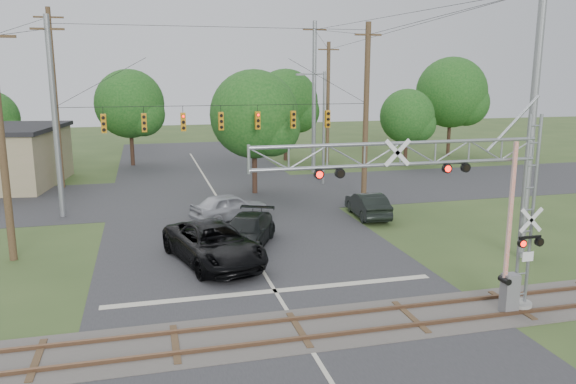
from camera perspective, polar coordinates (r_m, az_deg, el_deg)
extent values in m
plane|color=#344A22|center=(17.26, 2.99, -16.70)|extent=(160.00, 160.00, 0.00)
cube|color=#2D2D30|center=(26.21, -3.57, -6.47)|extent=(14.00, 90.00, 0.02)
cube|color=#2D2D30|center=(39.59, -7.41, -0.22)|extent=(90.00, 12.00, 0.02)
cube|color=#4D4843|center=(18.96, 1.14, -13.86)|extent=(90.00, 3.20, 0.05)
cube|color=brown|center=(18.31, 1.76, -14.61)|extent=(90.00, 0.12, 0.14)
cube|color=brown|center=(19.56, 0.56, -12.79)|extent=(90.00, 0.12, 0.14)
cylinder|color=gray|center=(22.08, 22.41, -10.61)|extent=(0.87, 0.87, 0.29)
cube|color=silver|center=(21.20, 23.18, -6.06)|extent=(0.43, 0.03, 0.34)
cube|color=slate|center=(21.40, 21.58, -9.60)|extent=(0.53, 0.43, 1.45)
cube|color=red|center=(20.40, 21.66, -1.96)|extent=(0.14, 0.09, 4.83)
cylinder|color=gray|center=(34.88, -22.60, 6.87)|extent=(0.32, 0.32, 11.50)
cylinder|color=#40301D|center=(37.30, 7.92, 7.93)|extent=(0.36, 0.36, 11.50)
cylinder|color=black|center=(34.80, -6.86, 8.72)|extent=(19.00, 0.03, 0.03)
cube|color=#C67B0E|center=(34.63, -18.21, 6.63)|extent=(0.30, 0.30, 1.10)
cube|color=#C67B0E|center=(34.56, -14.41, 6.84)|extent=(0.30, 0.30, 1.10)
cube|color=#C67B0E|center=(34.64, -10.60, 7.02)|extent=(0.30, 0.30, 1.10)
cube|color=#C67B0E|center=(34.87, -6.82, 7.17)|extent=(0.30, 0.30, 1.10)
cube|color=#C67B0E|center=(35.24, -3.11, 7.28)|extent=(0.30, 0.30, 1.10)
cube|color=#C67B0E|center=(35.76, 0.52, 7.37)|extent=(0.30, 0.30, 1.10)
cube|color=#C67B0E|center=(36.41, 4.02, 7.42)|extent=(0.30, 0.30, 1.10)
imported|color=black|center=(25.19, -7.56, -5.23)|extent=(4.56, 6.93, 1.77)
imported|color=black|center=(27.40, -4.23, -4.02)|extent=(4.07, 5.64, 1.52)
imported|color=#9D9EA4|center=(32.51, -5.97, -1.47)|extent=(4.91, 3.35, 1.55)
imported|color=black|center=(33.29, 8.09, -1.29)|extent=(1.87, 4.56, 1.47)
cylinder|color=gray|center=(42.57, 3.65, 6.45)|extent=(0.19, 0.19, 8.46)
cylinder|color=gray|center=(42.10, 2.48, 11.91)|extent=(1.88, 0.11, 0.11)
cube|color=slate|center=(41.83, 1.22, 11.85)|extent=(0.56, 0.24, 0.14)
cylinder|color=#40301D|center=(44.06, -22.55, 8.61)|extent=(0.34, 0.34, 12.84)
cube|color=#40301D|center=(44.20, -23.16, 16.02)|extent=(2.00, 0.12, 0.12)
cylinder|color=gray|center=(47.47, 2.66, 9.46)|extent=(0.34, 0.34, 12.50)
cube|color=#40301D|center=(47.56, 2.73, 16.16)|extent=(2.00, 0.12, 0.12)
cylinder|color=#40301D|center=(27.45, -27.08, 4.32)|extent=(0.34, 0.34, 10.51)
cylinder|color=gray|center=(27.02, 23.55, 6.59)|extent=(0.34, 0.34, 12.44)
cylinder|color=#40301D|center=(53.08, 4.08, 8.97)|extent=(0.34, 0.34, 11.15)
cube|color=#40301D|center=(53.05, 4.16, 14.24)|extent=(2.00, 0.12, 0.12)
cylinder|color=#332017|center=(53.46, -15.58, 4.74)|extent=(0.36, 0.36, 4.00)
sphere|color=#134514|center=(53.16, -15.80, 8.63)|extent=(6.18, 6.18, 6.18)
cylinder|color=#332017|center=(39.39, -3.42, 2.69)|extent=(0.36, 0.36, 3.94)
sphere|color=#134514|center=(38.98, -3.48, 7.90)|extent=(6.09, 6.09, 6.09)
cylinder|color=#332017|center=(54.62, -0.26, 5.33)|extent=(0.36, 0.36, 4.02)
sphere|color=#134514|center=(54.32, -0.26, 9.16)|extent=(6.21, 6.21, 6.21)
cylinder|color=#332017|center=(52.89, 11.86, 4.41)|extent=(0.36, 0.36, 3.19)
sphere|color=#134514|center=(52.60, 11.99, 7.55)|extent=(4.94, 4.94, 4.94)
cylinder|color=#332017|center=(59.94, 16.03, 5.72)|extent=(0.36, 0.36, 4.57)
sphere|color=#134514|center=(59.67, 16.26, 9.69)|extent=(7.06, 7.06, 7.06)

